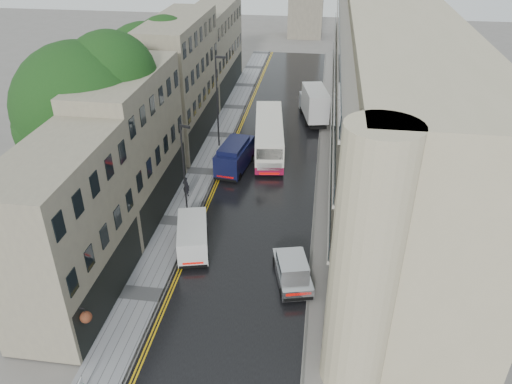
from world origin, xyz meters
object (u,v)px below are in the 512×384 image
(tree_near, at_px, (86,130))
(lamp_post_far, at_px, (217,103))
(tree_far, at_px, (148,84))
(pedestrian, at_px, (186,187))
(cream_bus, at_px, (256,150))
(white_lorry, at_px, (307,110))
(navy_van, at_px, (217,163))
(white_van, at_px, (179,252))
(silver_hatchback, at_px, (282,287))
(lamp_post_near, at_px, (184,172))

(tree_near, relative_size, lamp_post_far, 1.54)
(tree_far, height_order, pedestrian, tree_far)
(tree_far, relative_size, lamp_post_far, 1.38)
(cream_bus, height_order, pedestrian, cream_bus)
(tree_far, height_order, lamp_post_far, tree_far)
(white_lorry, bearing_deg, tree_near, -140.37)
(cream_bus, height_order, navy_van, cream_bus)
(navy_van, bearing_deg, cream_bus, 49.91)
(cream_bus, relative_size, white_lorry, 1.54)
(white_lorry, height_order, pedestrian, white_lorry)
(cream_bus, distance_m, lamp_post_far, 6.39)
(white_lorry, xyz_separation_m, lamp_post_far, (-8.47, -6.39, 2.67))
(white_lorry, xyz_separation_m, navy_van, (-7.29, -12.78, -0.53))
(white_lorry, relative_size, navy_van, 1.34)
(white_van, xyz_separation_m, pedestrian, (-1.87, 8.91, -0.11))
(cream_bus, bearing_deg, white_van, -108.52)
(tree_far, relative_size, cream_bus, 1.10)
(tree_far, distance_m, silver_hatchback, 26.55)
(white_van, bearing_deg, lamp_post_near, 86.02)
(cream_bus, bearing_deg, lamp_post_near, -121.46)
(silver_hatchback, height_order, lamp_post_far, lamp_post_far)
(tree_near, distance_m, lamp_post_far, 15.08)
(lamp_post_near, bearing_deg, lamp_post_far, 108.11)
(white_van, xyz_separation_m, lamp_post_near, (-1.08, 6.15, 2.82))
(tree_near, relative_size, pedestrian, 8.09)
(lamp_post_near, bearing_deg, navy_van, 98.18)
(navy_van, distance_m, lamp_post_far, 7.25)
(cream_bus, relative_size, lamp_post_far, 1.26)
(pedestrian, bearing_deg, silver_hatchback, 148.85)
(silver_hatchback, distance_m, lamp_post_near, 12.21)
(white_lorry, bearing_deg, tree_far, -168.70)
(white_van, bearing_deg, cream_bus, 64.58)
(white_lorry, relative_size, pedestrian, 4.30)
(silver_hatchback, relative_size, lamp_post_near, 0.59)
(tree_near, distance_m, silver_hatchback, 18.47)
(silver_hatchback, bearing_deg, white_lorry, 75.63)
(navy_van, bearing_deg, white_van, -81.94)
(lamp_post_near, xyz_separation_m, lamp_post_far, (-0.10, 12.86, 0.73))
(white_van, bearing_deg, silver_hatchback, -31.53)
(tree_near, bearing_deg, navy_van, 39.43)
(tree_far, relative_size, pedestrian, 7.26)
(tree_far, height_order, white_lorry, tree_far)
(tree_near, relative_size, lamp_post_near, 1.84)
(pedestrian, distance_m, lamp_post_near, 4.10)
(navy_van, height_order, lamp_post_far, lamp_post_far)
(tree_far, relative_size, navy_van, 2.25)
(tree_near, relative_size, white_van, 2.95)
(silver_hatchback, distance_m, pedestrian, 14.42)
(white_van, xyz_separation_m, lamp_post_far, (-1.18, 19.01, 3.54))
(navy_van, bearing_deg, pedestrian, -108.73)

